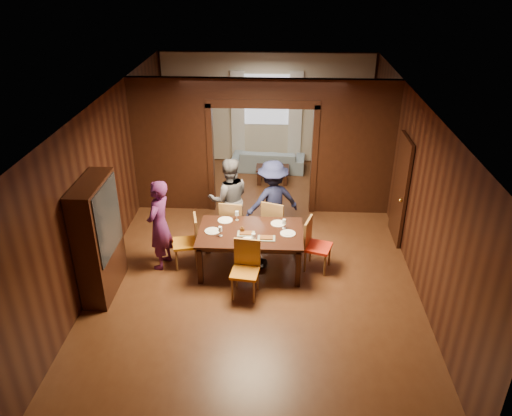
# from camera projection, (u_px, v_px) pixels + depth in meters

# --- Properties ---
(floor) EXTENTS (9.00, 9.00, 0.00)m
(floor) POSITION_uv_depth(u_px,v_px,m) (259.00, 246.00, 9.73)
(floor) COLOR #512B16
(floor) RESTS_ON ground
(ceiling) EXTENTS (5.50, 9.00, 0.02)m
(ceiling) POSITION_uv_depth(u_px,v_px,m) (259.00, 100.00, 8.39)
(ceiling) COLOR silver
(ceiling) RESTS_ON room_walls
(room_walls) EXTENTS (5.52, 9.01, 2.90)m
(room_walls) POSITION_uv_depth(u_px,v_px,m) (263.00, 140.00, 10.71)
(room_walls) COLOR black
(room_walls) RESTS_ON floor
(person_purple) EXTENTS (0.54, 0.69, 1.68)m
(person_purple) POSITION_uv_depth(u_px,v_px,m) (159.00, 225.00, 8.77)
(person_purple) COLOR #511C4F
(person_purple) RESTS_ON floor
(person_grey) EXTENTS (0.94, 0.80, 1.68)m
(person_grey) POSITION_uv_depth(u_px,v_px,m) (229.00, 199.00, 9.67)
(person_grey) COLOR #545259
(person_grey) RESTS_ON floor
(person_navy) EXTENTS (1.22, 0.98, 1.65)m
(person_navy) POSITION_uv_depth(u_px,v_px,m) (273.00, 201.00, 9.64)
(person_navy) COLOR #181C3D
(person_navy) RESTS_ON floor
(sofa) EXTENTS (1.91, 0.85, 0.54)m
(sofa) POSITION_uv_depth(u_px,v_px,m) (268.00, 160.00, 13.01)
(sofa) COLOR #849CAD
(sofa) RESTS_ON floor
(serving_bowl) EXTENTS (0.32, 0.32, 0.08)m
(serving_bowl) POSITION_uv_depth(u_px,v_px,m) (259.00, 228.00, 8.75)
(serving_bowl) COLOR black
(serving_bowl) RESTS_ON dining_table
(dining_table) EXTENTS (1.83, 1.14, 0.76)m
(dining_table) POSITION_uv_depth(u_px,v_px,m) (251.00, 250.00, 8.89)
(dining_table) COLOR black
(dining_table) RESTS_ON floor
(coffee_table) EXTENTS (0.80, 0.50, 0.40)m
(coffee_table) POSITION_uv_depth(u_px,v_px,m) (272.00, 175.00, 12.32)
(coffee_table) COLOR black
(coffee_table) RESTS_ON floor
(chair_left) EXTENTS (0.53, 0.53, 0.97)m
(chair_left) POSITION_uv_depth(u_px,v_px,m) (185.00, 242.00, 8.95)
(chair_left) COLOR orange
(chair_left) RESTS_ON floor
(chair_right) EXTENTS (0.55, 0.55, 0.97)m
(chair_right) POSITION_uv_depth(u_px,v_px,m) (318.00, 245.00, 8.84)
(chair_right) COLOR red
(chair_right) RESTS_ON floor
(chair_far_l) EXTENTS (0.49, 0.49, 0.97)m
(chair_far_l) POSITION_uv_depth(u_px,v_px,m) (233.00, 222.00, 9.60)
(chair_far_l) COLOR orange
(chair_far_l) RESTS_ON floor
(chair_far_r) EXTENTS (0.56, 0.56, 0.97)m
(chair_far_r) POSITION_uv_depth(u_px,v_px,m) (275.00, 222.00, 9.61)
(chair_far_r) COLOR orange
(chair_far_r) RESTS_ON floor
(chair_near) EXTENTS (0.49, 0.49, 0.97)m
(chair_near) POSITION_uv_depth(u_px,v_px,m) (245.00, 271.00, 8.14)
(chair_near) COLOR #C76E12
(chair_near) RESTS_ON floor
(hutch) EXTENTS (0.40, 1.20, 2.00)m
(hutch) POSITION_uv_depth(u_px,v_px,m) (98.00, 238.00, 8.05)
(hutch) COLOR black
(hutch) RESTS_ON floor
(door_right) EXTENTS (0.06, 0.90, 2.10)m
(door_right) POSITION_uv_depth(u_px,v_px,m) (400.00, 190.00, 9.57)
(door_right) COLOR black
(door_right) RESTS_ON floor
(window_far) EXTENTS (1.20, 0.03, 1.30)m
(window_far) POSITION_uv_depth(u_px,v_px,m) (267.00, 100.00, 12.88)
(window_far) COLOR silver
(window_far) RESTS_ON back_wall
(curtain_left) EXTENTS (0.35, 0.06, 2.40)m
(curtain_left) POSITION_uv_depth(u_px,v_px,m) (238.00, 117.00, 13.09)
(curtain_left) COLOR white
(curtain_left) RESTS_ON back_wall
(curtain_right) EXTENTS (0.35, 0.06, 2.40)m
(curtain_right) POSITION_uv_depth(u_px,v_px,m) (295.00, 118.00, 13.02)
(curtain_right) COLOR white
(curtain_right) RESTS_ON back_wall
(plate_left) EXTENTS (0.27, 0.27, 0.01)m
(plate_left) POSITION_uv_depth(u_px,v_px,m) (212.00, 231.00, 8.73)
(plate_left) COLOR silver
(plate_left) RESTS_ON dining_table
(plate_far_l) EXTENTS (0.27, 0.27, 0.01)m
(plate_far_l) POSITION_uv_depth(u_px,v_px,m) (225.00, 220.00, 9.08)
(plate_far_l) COLOR white
(plate_far_l) RESTS_ON dining_table
(plate_far_r) EXTENTS (0.27, 0.27, 0.01)m
(plate_far_r) POSITION_uv_depth(u_px,v_px,m) (278.00, 224.00, 8.97)
(plate_far_r) COLOR silver
(plate_far_r) RESTS_ON dining_table
(plate_right) EXTENTS (0.27, 0.27, 0.01)m
(plate_right) POSITION_uv_depth(u_px,v_px,m) (288.00, 233.00, 8.66)
(plate_right) COLOR silver
(plate_right) RESTS_ON dining_table
(plate_near) EXTENTS (0.27, 0.27, 0.01)m
(plate_near) POSITION_uv_depth(u_px,v_px,m) (248.00, 241.00, 8.43)
(plate_near) COLOR white
(plate_near) RESTS_ON dining_table
(platter_a) EXTENTS (0.30, 0.20, 0.04)m
(platter_a) POSITION_uv_depth(u_px,v_px,m) (246.00, 233.00, 8.63)
(platter_a) COLOR gray
(platter_a) RESTS_ON dining_table
(platter_b) EXTENTS (0.30, 0.20, 0.04)m
(platter_b) POSITION_uv_depth(u_px,v_px,m) (266.00, 238.00, 8.50)
(platter_b) COLOR gray
(platter_b) RESTS_ON dining_table
(wineglass_left) EXTENTS (0.08, 0.08, 0.18)m
(wineglass_left) POSITION_uv_depth(u_px,v_px,m) (220.00, 231.00, 8.55)
(wineglass_left) COLOR silver
(wineglass_left) RESTS_ON dining_table
(wineglass_far) EXTENTS (0.08, 0.08, 0.18)m
(wineglass_far) POSITION_uv_depth(u_px,v_px,m) (237.00, 216.00, 9.06)
(wineglass_far) COLOR white
(wineglass_far) RESTS_ON dining_table
(wineglass_right) EXTENTS (0.08, 0.08, 0.18)m
(wineglass_right) POSITION_uv_depth(u_px,v_px,m) (284.00, 224.00, 8.78)
(wineglass_right) COLOR silver
(wineglass_right) RESTS_ON dining_table
(tumbler) EXTENTS (0.07, 0.07, 0.14)m
(tumbler) POSITION_uv_depth(u_px,v_px,m) (253.00, 237.00, 8.42)
(tumbler) COLOR silver
(tumbler) RESTS_ON dining_table
(condiment_jar) EXTENTS (0.08, 0.08, 0.11)m
(condiment_jar) POSITION_uv_depth(u_px,v_px,m) (242.00, 230.00, 8.67)
(condiment_jar) COLOR #462810
(condiment_jar) RESTS_ON dining_table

